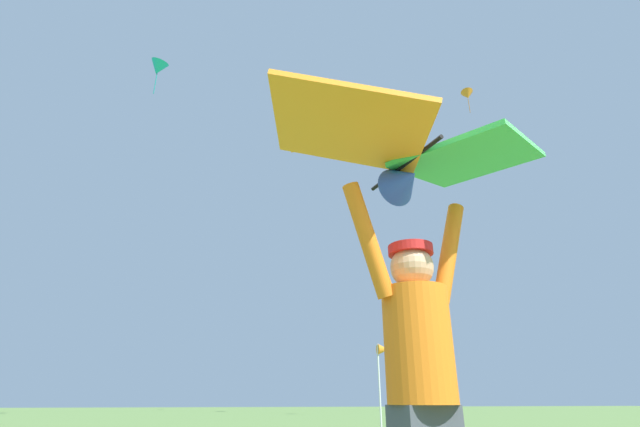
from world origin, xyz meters
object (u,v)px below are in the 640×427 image
distant_kite_teal_high_right (158,68)px  marker_flag (383,356)px  distant_kite_orange_low_right (293,148)px  kite_flyer_person (421,378)px  distant_kite_yellow_far_center (385,98)px  distant_kite_blue_overhead_distant (498,163)px  distant_kite_orange_mid_right (467,95)px  held_stunt_kite (411,154)px

distant_kite_teal_high_right → marker_flag: bearing=-56.4°
distant_kite_teal_high_right → distant_kite_orange_low_right: bearing=45.1°
distant_kite_teal_high_right → distant_kite_orange_low_right: size_ratio=3.30×
kite_flyer_person → distant_kite_yellow_far_center: bearing=68.1°
marker_flag → distant_kite_blue_overhead_distant: bearing=-1.1°
distant_kite_blue_overhead_distant → distant_kite_orange_low_right: distant_kite_orange_low_right is taller
distant_kite_orange_mid_right → distant_kite_yellow_far_center: 7.07m
distant_kite_orange_low_right → marker_flag: bearing=-92.7°
distant_kite_orange_low_right → kite_flyer_person: bearing=-96.8°
kite_flyer_person → held_stunt_kite: 1.22m
kite_flyer_person → distant_kite_orange_low_right: size_ratio=2.46×
distant_kite_blue_overhead_distant → marker_flag: (-3.81, 0.07, -5.44)m
held_stunt_kite → distant_kite_blue_overhead_distant: distant_kite_blue_overhead_distant is taller
kite_flyer_person → distant_kite_orange_mid_right: bearing=54.8°
distant_kite_teal_high_right → kite_flyer_person: bearing=-73.7°
held_stunt_kite → distant_kite_orange_low_right: 36.86m
distant_kite_yellow_far_center → marker_flag: bearing=-113.7°
held_stunt_kite → distant_kite_yellow_far_center: distant_kite_yellow_far_center is taller
distant_kite_orange_low_right → distant_kite_blue_overhead_distant: bearing=-83.4°
distant_kite_orange_mid_right → marker_flag: 20.28m
kite_flyer_person → distant_kite_blue_overhead_distant: size_ratio=2.34×
kite_flyer_person → distant_kite_orange_low_right: 37.44m
distant_kite_blue_overhead_distant → marker_flag: 6.65m
kite_flyer_person → distant_kite_yellow_far_center: (9.00, 22.42, 19.81)m
distant_kite_teal_high_right → distant_kite_orange_low_right: 14.18m
held_stunt_kite → distant_kite_orange_mid_right: bearing=55.0°
distant_kite_blue_overhead_distant → distant_kite_yellow_far_center: (2.54, 14.56, 13.54)m
distant_kite_blue_overhead_distant → distant_kite_teal_high_right: 22.33m
held_stunt_kite → distant_kite_teal_high_right: (-6.24, 21.36, 17.60)m
held_stunt_kite → distant_kite_yellow_far_center: bearing=68.2°
distant_kite_orange_mid_right → marker_flag: (-9.30, -9.03, -15.60)m
distant_kite_orange_mid_right → distant_kite_orange_low_right: distant_kite_orange_low_right is taller
distant_kite_yellow_far_center → held_stunt_kite: bearing=-111.8°
distant_kite_teal_high_right → distant_kite_orange_low_right: distant_kite_orange_low_right is taller
held_stunt_kite → marker_flag: held_stunt_kite is taller
distant_kite_teal_high_right → marker_flag: size_ratio=1.27×
held_stunt_kite → distant_kite_teal_high_right: bearing=106.3°
distant_kite_orange_mid_right → kite_flyer_person: bearing=-125.2°
distant_kite_orange_low_right → marker_flag: (-1.09, -23.34, -19.42)m
distant_kite_blue_overhead_distant → distant_kite_yellow_far_center: size_ratio=0.77×
kite_flyer_person → marker_flag: size_ratio=0.95×
distant_kite_orange_mid_right → distant_kite_teal_high_right: 18.84m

